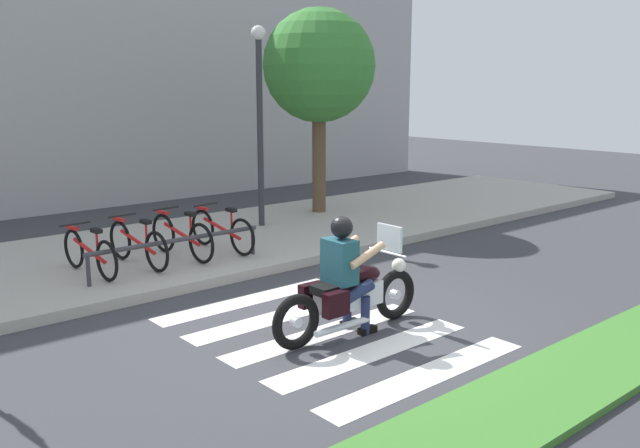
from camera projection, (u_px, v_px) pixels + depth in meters
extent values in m
plane|color=#38383D|center=(340.00, 328.00, 8.21)|extent=(48.00, 48.00, 0.00)
cube|color=#3D7A2D|center=(531.00, 400.00, 6.24)|extent=(24.00, 1.10, 0.08)
cube|color=#A8A399|center=(161.00, 252.00, 11.63)|extent=(24.00, 4.40, 0.15)
cube|color=white|center=(427.00, 375.00, 6.86)|extent=(2.80, 0.40, 0.01)
cube|color=white|center=(372.00, 352.00, 7.45)|extent=(2.80, 0.40, 0.01)
cube|color=white|center=(325.00, 332.00, 8.04)|extent=(2.80, 0.40, 0.01)
cube|color=white|center=(284.00, 315.00, 8.64)|extent=(2.80, 0.40, 0.01)
cube|color=white|center=(248.00, 300.00, 9.23)|extent=(2.80, 0.40, 0.01)
torus|color=black|center=(395.00, 294.00, 8.47)|extent=(0.64, 0.13, 0.64)
cylinder|color=silver|center=(395.00, 294.00, 8.47)|extent=(0.12, 0.10, 0.12)
torus|color=black|center=(296.00, 322.00, 7.48)|extent=(0.64, 0.13, 0.64)
cylinder|color=silver|center=(296.00, 322.00, 7.48)|extent=(0.12, 0.10, 0.12)
cube|color=silver|center=(349.00, 296.00, 7.94)|extent=(0.88, 0.29, 0.28)
ellipsoid|color=black|center=(363.00, 275.00, 8.04)|extent=(0.52, 0.29, 0.22)
cube|color=black|center=(335.00, 287.00, 7.78)|extent=(0.56, 0.29, 0.10)
cube|color=black|center=(311.00, 295.00, 7.86)|extent=(0.32, 0.13, 0.28)
cube|color=black|center=(336.00, 304.00, 7.53)|extent=(0.32, 0.13, 0.28)
cylinder|color=silver|center=(387.00, 252.00, 8.25)|extent=(0.04, 0.62, 0.03)
sphere|color=white|center=(399.00, 265.00, 8.42)|extent=(0.18, 0.18, 0.18)
cube|color=silver|center=(389.00, 238.00, 8.24)|extent=(0.05, 0.40, 0.32)
cylinder|color=silver|center=(342.00, 326.00, 7.70)|extent=(0.79, 0.09, 0.08)
cube|color=#1E4C59|center=(340.00, 261.00, 7.76)|extent=(0.27, 0.40, 0.52)
sphere|color=black|center=(342.00, 227.00, 7.70)|extent=(0.26, 0.26, 0.26)
cylinder|color=tan|center=(342.00, 248.00, 8.05)|extent=(0.52, 0.10, 0.26)
cylinder|color=tan|center=(367.00, 255.00, 7.72)|extent=(0.52, 0.10, 0.26)
cylinder|color=#1E284C|center=(340.00, 286.00, 8.05)|extent=(0.44, 0.15, 0.24)
cylinder|color=#1E284C|center=(347.00, 309.00, 8.19)|extent=(0.11, 0.11, 0.47)
cube|color=black|center=(349.00, 323.00, 8.25)|extent=(0.24, 0.10, 0.08)
cylinder|color=#1E284C|center=(358.00, 292.00, 7.81)|extent=(0.44, 0.15, 0.24)
cylinder|color=#1E284C|center=(365.00, 315.00, 7.94)|extent=(0.11, 0.11, 0.47)
cube|color=black|center=(367.00, 330.00, 8.01)|extent=(0.24, 0.10, 0.08)
torus|color=black|center=(74.00, 249.00, 10.24)|extent=(0.10, 0.61, 0.60)
torus|color=black|center=(107.00, 261.00, 9.54)|extent=(0.10, 0.61, 0.60)
cylinder|color=red|center=(89.00, 251.00, 9.88)|extent=(0.13, 0.92, 0.25)
cylinder|color=red|center=(97.00, 243.00, 9.67)|extent=(0.04, 0.04, 0.37)
cube|color=black|center=(96.00, 231.00, 9.63)|extent=(0.12, 0.21, 0.06)
cylinder|color=black|center=(75.00, 224.00, 10.09)|extent=(0.48, 0.07, 0.03)
cube|color=red|center=(72.00, 228.00, 10.18)|extent=(0.10, 0.29, 0.04)
torus|color=black|center=(120.00, 240.00, 10.75)|extent=(0.10, 0.63, 0.63)
torus|color=black|center=(157.00, 252.00, 10.00)|extent=(0.10, 0.63, 0.63)
cylinder|color=red|center=(138.00, 242.00, 10.36)|extent=(0.14, 0.96, 0.26)
cylinder|color=red|center=(146.00, 234.00, 10.14)|extent=(0.04, 0.04, 0.39)
cube|color=black|center=(146.00, 222.00, 10.10)|extent=(0.12, 0.21, 0.06)
cylinder|color=black|center=(122.00, 215.00, 10.59)|extent=(0.48, 0.07, 0.03)
cube|color=red|center=(119.00, 219.00, 10.68)|extent=(0.10, 0.29, 0.04)
torus|color=black|center=(164.00, 233.00, 11.23)|extent=(0.11, 0.65, 0.65)
torus|color=black|center=(201.00, 243.00, 10.49)|extent=(0.11, 0.65, 0.65)
cylinder|color=red|center=(182.00, 234.00, 10.84)|extent=(0.14, 0.96, 0.26)
cylinder|color=red|center=(191.00, 226.00, 10.63)|extent=(0.04, 0.04, 0.40)
cube|color=black|center=(190.00, 214.00, 10.58)|extent=(0.12, 0.21, 0.06)
cylinder|color=black|center=(166.00, 208.00, 11.07)|extent=(0.48, 0.07, 0.03)
cube|color=red|center=(163.00, 212.00, 11.16)|extent=(0.10, 0.29, 0.04)
torus|color=black|center=(203.00, 227.00, 11.72)|extent=(0.10, 0.63, 0.63)
torus|color=black|center=(242.00, 237.00, 10.97)|extent=(0.10, 0.63, 0.63)
cylinder|color=red|center=(222.00, 228.00, 11.33)|extent=(0.14, 0.98, 0.26)
cylinder|color=red|center=(232.00, 221.00, 11.11)|extent=(0.04, 0.04, 0.38)
cube|color=black|center=(231.00, 210.00, 11.07)|extent=(0.12, 0.21, 0.06)
cylinder|color=black|center=(206.00, 205.00, 11.56)|extent=(0.48, 0.07, 0.03)
cube|color=red|center=(202.00, 208.00, 11.66)|extent=(0.10, 0.29, 0.04)
cylinder|color=#333338|center=(177.00, 240.00, 10.18)|extent=(2.89, 0.07, 0.07)
cylinder|color=#333338|center=(88.00, 271.00, 9.34)|extent=(0.06, 0.06, 0.45)
cylinder|color=#333338|center=(253.00, 241.00, 11.12)|extent=(0.06, 0.06, 0.45)
cylinder|color=#2D2D33|center=(260.00, 139.00, 13.12)|extent=(0.12, 0.12, 3.76)
sphere|color=white|center=(258.00, 33.00, 12.71)|extent=(0.28, 0.28, 0.28)
cylinder|color=brown|center=(319.00, 163.00, 14.73)|extent=(0.30, 0.30, 2.47)
sphere|color=#387F33|center=(319.00, 65.00, 14.31)|extent=(2.42, 2.42, 2.42)
cube|color=#A7A7A7|center=(32.00, 35.00, 15.07)|extent=(24.00, 1.20, 8.00)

